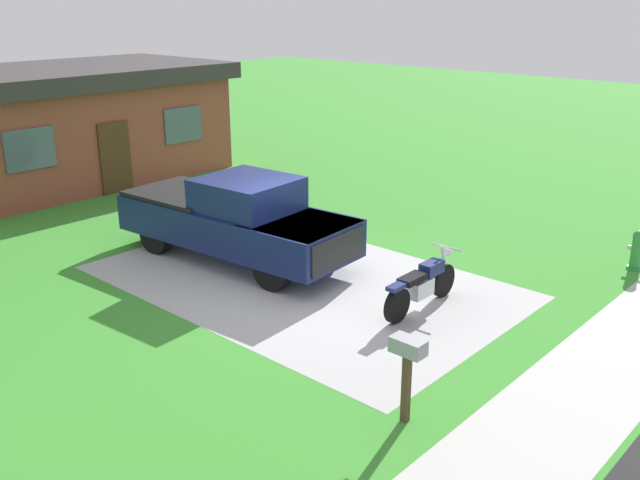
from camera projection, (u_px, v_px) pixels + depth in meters
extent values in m
plane|color=#398B2D|center=(302.00, 282.00, 14.38)|extent=(80.00, 80.00, 0.00)
cube|color=#A9A9A9|center=(302.00, 281.00, 14.38)|extent=(5.45, 8.43, 0.01)
cube|color=#B1B1AC|center=(591.00, 384.00, 10.59)|extent=(36.00, 1.80, 0.01)
cylinder|color=black|center=(443.00, 280.00, 13.59)|extent=(0.66, 0.13, 0.66)
cylinder|color=black|center=(397.00, 305.00, 12.49)|extent=(0.66, 0.13, 0.66)
cube|color=silver|center=(421.00, 288.00, 12.99)|extent=(0.56, 0.27, 0.32)
cube|color=#141E51|center=(432.00, 268.00, 13.14)|extent=(0.52, 0.27, 0.24)
cube|color=black|center=(412.00, 279.00, 12.69)|extent=(0.61, 0.29, 0.12)
cube|color=#141E51|center=(398.00, 286.00, 12.37)|extent=(0.48, 0.21, 0.08)
cylinder|color=silver|center=(444.00, 262.00, 13.47)|extent=(0.33, 0.07, 0.77)
cylinder|color=silver|center=(445.00, 247.00, 13.37)|extent=(0.05, 0.70, 0.04)
sphere|color=silver|center=(448.00, 252.00, 13.50)|extent=(0.16, 0.16, 0.16)
cylinder|color=black|center=(323.00, 247.00, 15.10)|extent=(0.37, 0.86, 0.84)
cylinder|color=black|center=(273.00, 270.00, 13.87)|extent=(0.37, 0.86, 0.84)
cylinder|color=black|center=(209.00, 218.00, 17.11)|extent=(0.37, 0.86, 0.84)
cylinder|color=black|center=(156.00, 235.00, 15.89)|extent=(0.37, 0.86, 0.84)
cube|color=#141E51|center=(235.00, 224.00, 15.40)|extent=(2.44, 5.74, 0.80)
cube|color=#141E51|center=(300.00, 227.00, 14.24)|extent=(2.05, 2.05, 0.20)
cube|color=#141E51|center=(247.00, 194.00, 14.92)|extent=(1.95, 2.04, 0.70)
cube|color=#3F4C56|center=(276.00, 205.00, 14.49)|extent=(1.71, 0.29, 0.60)
cube|color=black|center=(186.00, 201.00, 16.21)|extent=(2.08, 2.54, 0.50)
cube|color=black|center=(337.00, 251.00, 13.80)|extent=(1.70, 0.23, 0.64)
cylinder|color=#2D8C38|center=(637.00, 254.00, 14.94)|extent=(0.24, 0.24, 0.70)
sphere|color=#2D8C38|center=(639.00, 236.00, 14.81)|extent=(0.26, 0.26, 0.26)
cylinder|color=silver|center=(631.00, 248.00, 14.99)|extent=(0.10, 0.12, 0.10)
cylinder|color=#2D8C38|center=(634.00, 268.00, 15.04)|extent=(0.32, 0.32, 0.06)
cube|color=#4C3823|center=(406.00, 386.00, 9.49)|extent=(0.10, 0.10, 1.10)
cube|color=gray|center=(408.00, 346.00, 9.30)|extent=(0.26, 0.48, 0.22)
cube|color=brown|center=(69.00, 132.00, 22.03)|extent=(9.00, 5.00, 3.00)
cube|color=#383333|center=(62.00, 75.00, 21.45)|extent=(9.60, 5.60, 0.50)
cube|color=#4C2D19|center=(115.00, 158.00, 20.58)|extent=(1.00, 0.08, 2.10)
cube|color=#4C5966|center=(30.00, 149.00, 18.60)|extent=(1.40, 0.06, 1.10)
cube|color=#4C5966|center=(183.00, 125.00, 22.13)|extent=(1.40, 0.06, 1.10)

